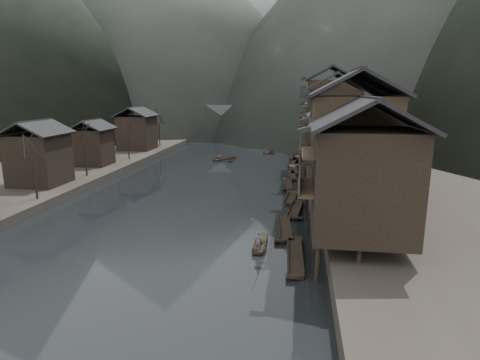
# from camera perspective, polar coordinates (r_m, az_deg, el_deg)

# --- Properties ---
(water) EXTENTS (300.00, 300.00, 0.00)m
(water) POSITION_cam_1_polar(r_m,az_deg,el_deg) (40.88, -10.16, -6.04)
(water) COLOR black
(water) RESTS_ON ground
(right_bank) EXTENTS (40.00, 200.00, 1.80)m
(right_bank) POSITION_cam_1_polar(r_m,az_deg,el_deg) (80.70, 24.44, 2.94)
(right_bank) COLOR #2D2823
(right_bank) RESTS_ON ground
(left_bank) EXTENTS (40.00, 200.00, 1.20)m
(left_bank) POSITION_cam_1_polar(r_m,az_deg,el_deg) (91.10, -23.26, 3.85)
(left_bank) COLOR #2D2823
(left_bank) RESTS_ON ground
(stilt_houses) EXTENTS (9.00, 67.60, 16.89)m
(stilt_houses) POSITION_cam_1_polar(r_m,az_deg,el_deg) (56.62, 13.23, 8.33)
(stilt_houses) COLOR black
(stilt_houses) RESTS_ON ground
(left_houses) EXTENTS (8.10, 53.20, 8.73)m
(left_houses) POSITION_cam_1_polar(r_m,az_deg,el_deg) (66.15, -21.83, 5.43)
(left_houses) COLOR black
(left_houses) RESTS_ON left_bank
(bare_trees) EXTENTS (3.64, 61.99, 7.29)m
(bare_trees) POSITION_cam_1_polar(r_m,az_deg,el_deg) (60.49, -21.10, 5.52)
(bare_trees) COLOR black
(bare_trees) RESTS_ON left_bank
(moored_sampans) EXTENTS (2.95, 69.12, 0.47)m
(moored_sampans) POSITION_cam_1_polar(r_m,az_deg,el_deg) (61.52, 7.64, 0.59)
(moored_sampans) COLOR black
(moored_sampans) RESTS_ON water
(midriver_boats) EXTENTS (11.13, 15.31, 0.45)m
(midriver_boats) POSITION_cam_1_polar(r_m,az_deg,el_deg) (80.46, 0.94, 3.55)
(midriver_boats) COLOR black
(midriver_boats) RESTS_ON water
(stone_bridge) EXTENTS (40.00, 6.00, 9.00)m
(stone_bridge) POSITION_cam_1_polar(r_m,az_deg,el_deg) (109.64, 1.82, 8.57)
(stone_bridge) COLOR #4C4C4F
(stone_bridge) RESTS_ON ground
(hills) EXTENTS (320.00, 380.00, 109.76)m
(hills) POSITION_cam_1_polar(r_m,az_deg,el_deg) (206.14, 7.20, 23.39)
(hills) COLOR black
(hills) RESTS_ON ground
(hero_sampan) EXTENTS (0.99, 4.57, 0.43)m
(hero_sampan) POSITION_cam_1_polar(r_m,az_deg,el_deg) (34.64, 2.91, -8.98)
(hero_sampan) COLOR black
(hero_sampan) RESTS_ON water
(cargo_heap) EXTENTS (1.01, 1.32, 0.60)m
(cargo_heap) POSITION_cam_1_polar(r_m,az_deg,el_deg) (34.64, 2.96, -8.04)
(cargo_heap) COLOR black
(cargo_heap) RESTS_ON hero_sampan
(boatman) EXTENTS (0.65, 0.47, 1.66)m
(boatman) POSITION_cam_1_polar(r_m,az_deg,el_deg) (32.77, 2.64, -8.29)
(boatman) COLOR #5E5D60
(boatman) RESTS_ON hero_sampan
(bamboo_pole) EXTENTS (1.41, 1.51, 3.78)m
(bamboo_pole) POSITION_cam_1_polar(r_m,az_deg,el_deg) (31.88, 3.05, -3.74)
(bamboo_pole) COLOR #8C7A51
(bamboo_pole) RESTS_ON boatman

